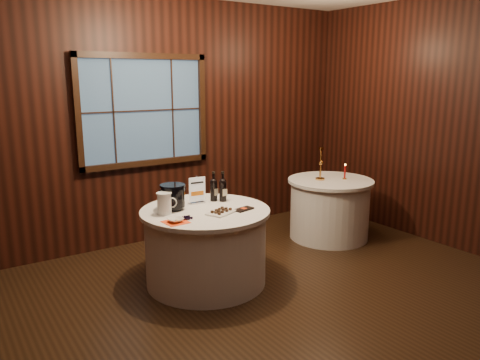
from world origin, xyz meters
TOP-DOWN VIEW (x-y plane):
  - ground at (0.00, 0.00)m, footprint 6.00×6.00m
  - back_wall at (0.00, 2.48)m, footprint 6.00×0.10m
  - main_table at (0.00, 1.00)m, footprint 1.28×1.28m
  - side_table at (2.00, 1.30)m, footprint 1.08×1.08m
  - sign_stand at (0.04, 1.24)m, footprint 0.18×0.10m
  - port_bottle_left at (0.23, 1.23)m, footprint 0.07×0.08m
  - port_bottle_right at (0.31, 1.16)m, footprint 0.08×0.08m
  - ice_bucket at (-0.27, 1.17)m, footprint 0.25×0.25m
  - chocolate_plate at (0.06, 0.79)m, footprint 0.33×0.28m
  - chocolate_box at (0.30, 0.77)m, footprint 0.22×0.14m
  - grape_bunch at (-0.30, 0.81)m, footprint 0.16×0.08m
  - glass_pitcher at (-0.40, 1.07)m, footprint 0.19×0.15m
  - orange_napkin at (-0.43, 0.78)m, footprint 0.22×0.22m
  - cracker_bowl at (-0.43, 0.78)m, footprint 0.16×0.16m
  - brass_candlestick at (1.88, 1.37)m, footprint 0.12×0.12m
  - red_candle at (2.16, 1.21)m, footprint 0.05×0.05m

SIDE VIEW (x-z plane):
  - ground at x=0.00m, z-range 0.00..0.00m
  - main_table at x=0.00m, z-range 0.00..0.77m
  - side_table at x=2.00m, z-range 0.00..0.77m
  - orange_napkin at x=-0.43m, z-range 0.77..0.77m
  - chocolate_box at x=0.30m, z-range 0.77..0.79m
  - chocolate_plate at x=0.06m, z-range 0.77..0.81m
  - grape_bunch at x=-0.30m, z-range 0.77..0.81m
  - cracker_bowl at x=-0.43m, z-range 0.77..0.81m
  - red_candle at x=2.16m, z-range 0.75..0.95m
  - sign_stand at x=0.04m, z-range 0.72..1.01m
  - glass_pitcher at x=-0.40m, z-range 0.77..0.98m
  - ice_bucket at x=-0.27m, z-range 0.78..1.03m
  - port_bottle_left at x=0.23m, z-range 0.75..1.06m
  - port_bottle_right at x=0.31m, z-range 0.75..1.07m
  - brass_candlestick at x=1.88m, z-range 0.71..1.13m
  - back_wall at x=0.00m, z-range 0.04..3.04m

